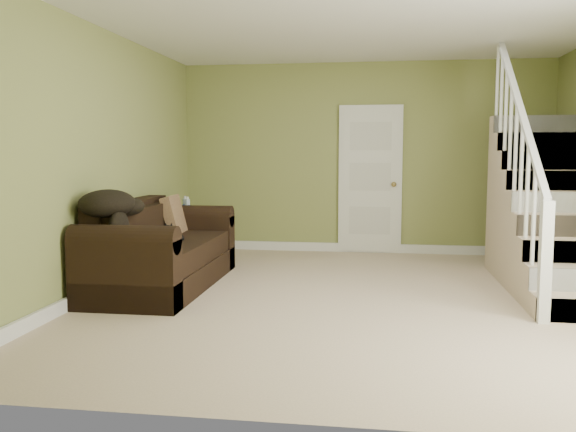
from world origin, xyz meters
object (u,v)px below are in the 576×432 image
(sofa, at_px, (160,254))
(side_table, at_px, (183,236))
(cat, at_px, (172,233))
(banana, at_px, (160,245))

(sofa, xyz_separation_m, side_table, (-0.26, 1.56, -0.03))
(cat, bearing_deg, banana, -89.01)
(sofa, bearing_deg, cat, -14.20)
(cat, bearing_deg, sofa, 161.68)
(sofa, height_order, cat, sofa)
(sofa, height_order, banana, sofa)
(side_table, bearing_deg, banana, -77.81)
(side_table, xyz_separation_m, cat, (0.40, -1.60, 0.25))
(side_table, relative_size, cat, 1.90)
(side_table, height_order, banana, side_table)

